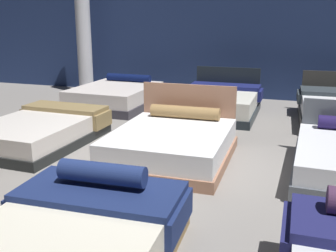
{
  "coord_description": "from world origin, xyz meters",
  "views": [
    {
      "loc": [
        1.62,
        -4.77,
        2.0
      ],
      "look_at": [
        -0.12,
        0.4,
        0.49
      ],
      "focal_mm": 42.47,
      "sensor_mm": 36.0,
      "label": 1
    }
  ],
  "objects_px": {
    "bed_7": "(219,103)",
    "bed_4": "(172,143)",
    "bed_1": "(70,246)",
    "bed_3": "(40,131)",
    "bed_6": "(116,96)",
    "support_pillar": "(83,27)"
  },
  "relations": [
    {
      "from": "bed_7",
      "to": "bed_4",
      "type": "bearing_deg",
      "value": -92.38
    },
    {
      "from": "bed_1",
      "to": "bed_3",
      "type": "bearing_deg",
      "value": 126.91
    },
    {
      "from": "bed_1",
      "to": "bed_4",
      "type": "bearing_deg",
      "value": 88.0
    },
    {
      "from": "bed_3",
      "to": "bed_6",
      "type": "relative_size",
      "value": 1.03
    },
    {
      "from": "bed_4",
      "to": "bed_1",
      "type": "bearing_deg",
      "value": -90.6
    },
    {
      "from": "bed_1",
      "to": "bed_7",
      "type": "height_order",
      "value": "bed_7"
    },
    {
      "from": "bed_1",
      "to": "bed_6",
      "type": "distance_m",
      "value": 6.12
    },
    {
      "from": "bed_1",
      "to": "bed_4",
      "type": "height_order",
      "value": "bed_4"
    },
    {
      "from": "support_pillar",
      "to": "bed_4",
      "type": "bearing_deg",
      "value": -47.64
    },
    {
      "from": "bed_1",
      "to": "bed_4",
      "type": "xyz_separation_m",
      "value": [
        -0.03,
        2.76,
        0.01
      ]
    },
    {
      "from": "bed_4",
      "to": "bed_7",
      "type": "distance_m",
      "value": 2.87
    },
    {
      "from": "bed_6",
      "to": "bed_3",
      "type": "bearing_deg",
      "value": -87.75
    },
    {
      "from": "bed_7",
      "to": "bed_1",
      "type": "bearing_deg",
      "value": -91.08
    },
    {
      "from": "support_pillar",
      "to": "bed_1",
      "type": "bearing_deg",
      "value": -61.09
    },
    {
      "from": "support_pillar",
      "to": "bed_6",
      "type": "bearing_deg",
      "value": -40.34
    },
    {
      "from": "bed_4",
      "to": "bed_6",
      "type": "bearing_deg",
      "value": 127.35
    },
    {
      "from": "bed_4",
      "to": "support_pillar",
      "type": "height_order",
      "value": "support_pillar"
    },
    {
      "from": "bed_1",
      "to": "bed_3",
      "type": "distance_m",
      "value": 3.6
    },
    {
      "from": "bed_4",
      "to": "bed_6",
      "type": "distance_m",
      "value": 3.71
    },
    {
      "from": "bed_1",
      "to": "bed_6",
      "type": "height_order",
      "value": "bed_1"
    },
    {
      "from": "bed_1",
      "to": "bed_7",
      "type": "xyz_separation_m",
      "value": [
        0.07,
        5.63,
        0.03
      ]
    },
    {
      "from": "bed_3",
      "to": "bed_1",
      "type": "bearing_deg",
      "value": -49.07
    }
  ]
}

